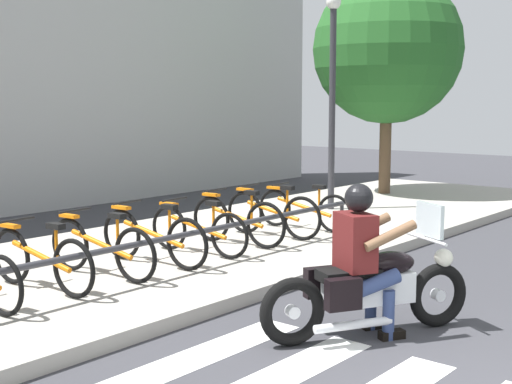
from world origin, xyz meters
TOP-DOWN VIEW (x-y plane):
  - sidewalk at (0.00, 5.26)m, footprint 24.00×4.40m
  - crosswalk_stripe_5 at (-0.54, 2.40)m, footprint 2.80×0.40m
  - motorcycle at (1.10, 1.57)m, footprint 1.93×1.16m
  - rider at (1.03, 1.61)m, footprint 0.77×0.72m
  - bicycle_1 at (-0.29, 4.77)m, footprint 0.48×1.65m
  - bicycle_2 at (0.50, 4.77)m, footprint 0.48×1.71m
  - bicycle_3 at (1.29, 4.77)m, footprint 0.48×1.74m
  - bicycle_4 at (2.08, 4.77)m, footprint 0.48×1.63m
  - bicycle_5 at (2.87, 4.77)m, footprint 0.48×1.61m
  - bicycle_6 at (3.66, 4.77)m, footprint 0.48×1.67m
  - bicycle_7 at (4.45, 4.77)m, footprint 0.48×1.70m
  - bike_rack at (1.68, 4.22)m, footprint 6.13×0.07m
  - street_lamp at (6.54, 5.66)m, footprint 0.28×0.28m
  - tree_near_rack at (9.27, 6.06)m, footprint 3.27×3.27m

SIDE VIEW (x-z plane):
  - crosswalk_stripe_5 at x=-0.54m, z-range 0.00..0.01m
  - sidewalk at x=0.00m, z-range 0.00..0.15m
  - motorcycle at x=1.10m, z-range -0.15..1.06m
  - bicycle_7 at x=4.45m, z-range 0.12..0.85m
  - bicycle_4 at x=2.08m, z-range 0.12..0.86m
  - bicycle_1 at x=-0.29m, z-range 0.12..0.88m
  - bicycle_2 at x=0.50m, z-range 0.12..0.89m
  - bicycle_3 at x=1.29m, z-range 0.12..0.90m
  - bicycle_6 at x=3.66m, z-range 0.11..0.90m
  - bicycle_5 at x=2.87m, z-range 0.11..0.91m
  - bike_rack at x=1.68m, z-range 0.34..0.82m
  - rider at x=1.03m, z-range 0.10..1.54m
  - street_lamp at x=6.54m, z-range 0.45..4.58m
  - tree_near_rack at x=9.27m, z-range 0.84..5.79m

